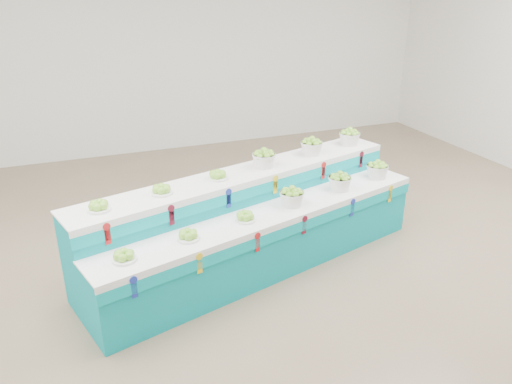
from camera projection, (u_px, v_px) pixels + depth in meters
ground at (290, 281)px, 5.43m from camera, size 10.00×10.00×0.00m
back_wall at (174, 40)px, 8.92m from camera, size 10.00×0.00×10.00m
display_stand at (256, 222)px, 5.61m from camera, size 4.17×2.09×1.02m
plate_lower_left at (124, 255)px, 4.41m from camera, size 0.28×0.28×0.10m
plate_lower_mid at (188, 235)px, 4.77m from camera, size 0.28×0.28×0.10m
plate_lower_right at (245, 216)px, 5.14m from camera, size 0.28×0.28×0.10m
basket_lower_left at (292, 197)px, 5.46m from camera, size 0.33×0.33×0.21m
basket_lower_mid at (340, 181)px, 5.87m from camera, size 0.33×0.33×0.21m
basket_lower_right at (377, 169)px, 6.24m from camera, size 0.33×0.33×0.21m
plate_upper_left at (99, 205)px, 4.66m from camera, size 0.28×0.28×0.10m
plate_upper_mid at (161, 189)px, 5.02m from camera, size 0.28×0.28×0.10m
plate_upper_right at (218, 175)px, 5.39m from camera, size 0.28×0.28×0.10m
basket_upper_left at (264, 158)px, 5.71m from camera, size 0.33×0.33×0.21m
basket_upper_mid at (312, 146)px, 6.12m from camera, size 0.33×0.33×0.21m
basket_upper_right at (349, 137)px, 6.49m from camera, size 0.33×0.33×0.21m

